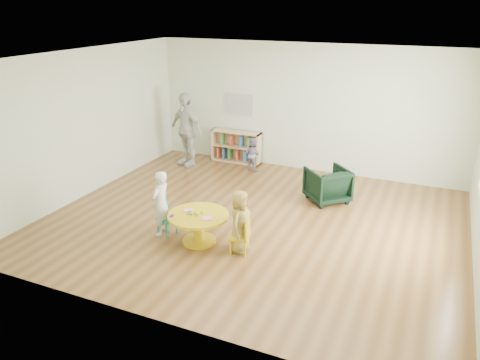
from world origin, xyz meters
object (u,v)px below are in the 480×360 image
(activity_table, at_px, (199,223))
(armchair, at_px, (327,185))
(kid_chair_left, at_px, (165,217))
(kid_chair_right, at_px, (242,236))
(child_left, at_px, (161,203))
(toddler, at_px, (253,154))
(child_right, at_px, (240,221))
(adult_caretaker, at_px, (186,129))
(bookshelf, at_px, (236,147))

(activity_table, xyz_separation_m, armchair, (1.46, 2.44, -0.00))
(kid_chair_left, height_order, kid_chair_right, kid_chair_right)
(child_left, bearing_deg, armchair, 141.32)
(kid_chair_left, relative_size, armchair, 0.70)
(toddler, bearing_deg, armchair, 168.64)
(kid_chair_right, bearing_deg, child_left, 77.62)
(kid_chair_left, bearing_deg, child_right, 106.42)
(activity_table, bearing_deg, child_right, 1.21)
(activity_table, distance_m, kid_chair_left, 0.67)
(activity_table, height_order, armchair, armchair)
(activity_table, bearing_deg, toddler, 98.33)
(kid_chair_left, distance_m, child_right, 1.39)
(child_right, bearing_deg, toddler, 15.04)
(adult_caretaker, bearing_deg, kid_chair_left, -46.29)
(child_right, bearing_deg, bookshelf, 20.64)
(kid_chair_left, distance_m, child_left, 0.28)
(activity_table, height_order, toddler, toddler)
(bookshelf, bearing_deg, kid_chair_right, -64.65)
(activity_table, bearing_deg, child_left, 179.28)
(bookshelf, xyz_separation_m, adult_caretaker, (-0.96, -0.67, 0.48))
(kid_chair_left, bearing_deg, adult_caretaker, -137.14)
(kid_chair_left, xyz_separation_m, child_left, (-0.03, -0.07, 0.27))
(bookshelf, xyz_separation_m, child_right, (1.81, -3.90, 0.13))
(kid_chair_left, bearing_deg, armchair, 157.00)
(kid_chair_right, xyz_separation_m, armchair, (0.70, 2.48, 0.05))
(kid_chair_right, relative_size, bookshelf, 0.45)
(bookshelf, bearing_deg, activity_table, -74.21)
(bookshelf, relative_size, child_right, 1.21)
(child_right, height_order, toddler, child_right)
(kid_chair_left, height_order, adult_caretaker, adult_caretaker)
(kid_chair_right, height_order, bookshelf, bookshelf)
(kid_chair_right, distance_m, child_right, 0.22)
(child_right, bearing_deg, armchair, -21.63)
(kid_chair_right, xyz_separation_m, toddler, (-1.27, 3.51, 0.10))
(kid_chair_left, xyz_separation_m, armchair, (2.13, 2.37, 0.06))
(activity_table, bearing_deg, adult_caretaker, 122.53)
(kid_chair_left, bearing_deg, activity_table, 102.47)
(toddler, relative_size, adult_caretaker, 0.45)
(kid_chair_left, xyz_separation_m, child_right, (1.37, -0.06, 0.22))
(armchair, height_order, adult_caretaker, adult_caretaker)
(kid_chair_left, height_order, bookshelf, bookshelf)
(activity_table, xyz_separation_m, bookshelf, (-1.11, 3.91, 0.03))
(bookshelf, distance_m, child_left, 3.93)
(child_right, xyz_separation_m, toddler, (-1.22, 3.46, -0.11))
(armchair, height_order, child_left, child_left)
(kid_chair_left, bearing_deg, bookshelf, -154.48)
(bookshelf, xyz_separation_m, toddler, (0.60, -0.44, 0.02))
(bookshelf, height_order, toddler, toddler)
(kid_chair_right, relative_size, child_right, 0.54)
(activity_table, xyz_separation_m, child_right, (0.71, 0.01, 0.16))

